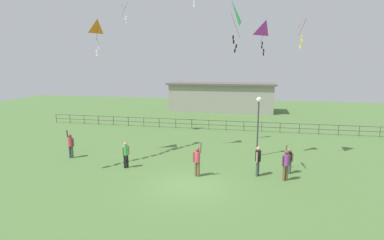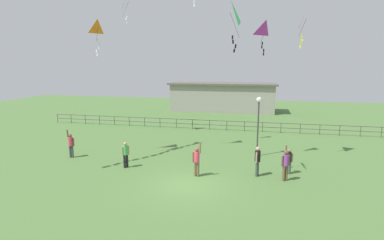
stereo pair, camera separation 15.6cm
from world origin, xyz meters
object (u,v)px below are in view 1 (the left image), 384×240
Objects in this scene: person_0 at (126,153)px; person_1 at (286,163)px; person_2 at (289,159)px; kite_3 at (98,28)px; kite_4 at (306,20)px; kite_0 at (128,2)px; person_5 at (197,159)px; person_3 at (70,144)px; person_4 at (258,159)px; lamppost at (258,113)px; kite_5 at (266,29)px; kite_2 at (231,14)px.

person_1 is at bearing -0.75° from person_0.
kite_3 is (-11.92, 0.32, 7.67)m from person_2.
kite_4 is (10.58, 3.94, 8.09)m from person_0.
kite_0 is 1.03× the size of kite_3.
kite_4 is at bearing 74.20° from person_2.
person_5 is 10.30m from kite_3.
person_3 is 1.13× the size of person_4.
person_1 reaches higher than person_4.
kite_3 reaches higher than lamppost.
kite_4 reaches higher than kite_5.
kite_5 is at bearing 65.09° from kite_2.
kite_2 is at bearing -9.08° from person_3.
person_1 is (1.53, -4.31, -2.04)m from lamppost.
person_5 is 0.77× the size of kite_2.
kite_5 reaches higher than person_4.
kite_5 reaches higher than lamppost.
person_4 is 0.67× the size of kite_2.
kite_0 reaches higher than kite_4.
person_1 is 13.95m from kite_3.
person_5 reaches higher than person_4.
person_2 is 8.09m from kite_5.
kite_2 is 8.71m from kite_3.
kite_0 reaches higher than person_0.
person_0 is at bearing -157.71° from kite_5.
person_5 is at bearing -10.02° from person_3.
person_2 is at bearing 6.04° from person_0.
kite_5 is (-2.41, -0.59, -0.56)m from kite_4.
kite_0 is at bearing 163.10° from kite_4.
lamppost reaches higher than person_5.
person_2 is 0.91× the size of person_3.
person_1 is 0.81× the size of kite_5.
person_2 is 0.76× the size of kite_0.
person_5 is at bearing -163.32° from person_2.
person_3 is at bearing 170.92° from kite_2.
kite_2 is (9.32, -8.70, -2.56)m from kite_0.
person_5 is (4.59, -0.52, 0.06)m from person_0.
person_5 is 15.47m from kite_0.
person_3 reaches higher than person_0.
kite_5 is (12.70, 2.25, 7.50)m from person_3.
person_0 is 0.94× the size of person_1.
kite_0 is at bearing 157.11° from kite_5.
kite_4 is (12.74, 2.59, 0.48)m from kite_3.
kite_0 is (-10.96, 7.78, 10.40)m from person_4.
person_5 reaches higher than person_2.
person_4 is 0.81× the size of kite_5.
person_1 is at bearing 9.28° from kite_2.
kite_5 is (0.24, -0.84, 5.44)m from lamppost.
person_3 is 0.84× the size of kite_4.
person_5 is (-3.38, -0.80, 0.01)m from person_4.
kite_5 reaches higher than person_3.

